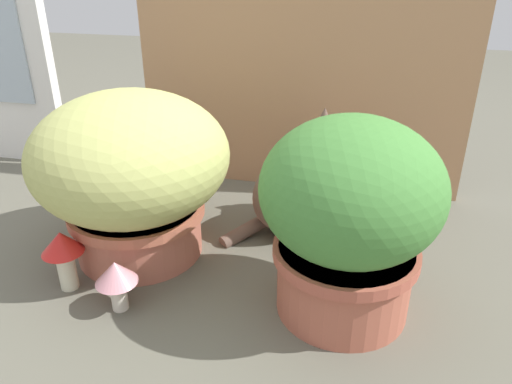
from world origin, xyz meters
TOP-DOWN VIEW (x-y plane):
  - ground_plane at (0.00, 0.00)m, footprint 6.00×6.00m
  - cardboard_backdrop at (0.15, 0.47)m, footprint 0.96×0.03m
  - grass_planter at (-0.17, 0.00)m, footprint 0.45×0.45m
  - leafy_planter at (0.33, -0.11)m, footprint 0.35×0.35m
  - cat at (0.20, 0.21)m, footprint 0.33×0.31m
  - mushroom_ornament_red at (-0.26, -0.17)m, footprint 0.09×0.09m
  - mushroom_ornament_pink at (-0.12, -0.21)m, footprint 0.09×0.09m

SIDE VIEW (x-z plane):
  - ground_plane at x=0.00m, z-range 0.00..0.00m
  - mushroom_ornament_pink at x=-0.12m, z-range 0.02..0.14m
  - mushroom_ornament_red at x=-0.26m, z-range 0.03..0.17m
  - cat at x=0.20m, z-range -0.04..0.28m
  - grass_planter at x=-0.17m, z-range 0.02..0.42m
  - leafy_planter at x=0.33m, z-range 0.02..0.43m
  - cardboard_backdrop at x=0.15m, z-range 0.00..0.92m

